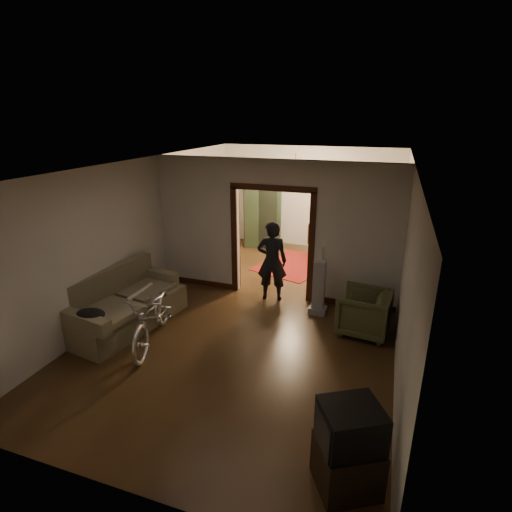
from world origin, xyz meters
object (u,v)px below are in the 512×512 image
at_px(bicycle, 153,315).
at_px(locker, 263,211).
at_px(person, 272,261).
at_px(armchair, 364,312).
at_px(sofa, 125,300).
at_px(desk, 340,241).

distance_m(bicycle, locker, 5.57).
distance_m(person, locker, 3.57).
bearing_deg(armchair, locker, -136.10).
relative_size(bicycle, armchair, 2.16).
bearing_deg(bicycle, armchair, 8.62).
bearing_deg(armchair, bicycle, -59.86).
bearing_deg(sofa, desk, 68.19).
bearing_deg(sofa, bicycle, -13.18).
bearing_deg(sofa, locker, 89.70).
xyz_separation_m(locker, desk, (2.20, -0.11, -0.63)).
distance_m(bicycle, person, 2.62).
bearing_deg(bicycle, sofa, 142.65).
bearing_deg(sofa, armchair, 24.63).
relative_size(bicycle, desk, 1.80).
bearing_deg(sofa, person, 50.85).
distance_m(sofa, bicycle, 0.82).
distance_m(sofa, armchair, 4.17).
bearing_deg(locker, desk, -15.88).
distance_m(sofa, locker, 5.33).
bearing_deg(person, desk, -116.69).
relative_size(sofa, bicycle, 1.20).
bearing_deg(locker, armchair, -65.64).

